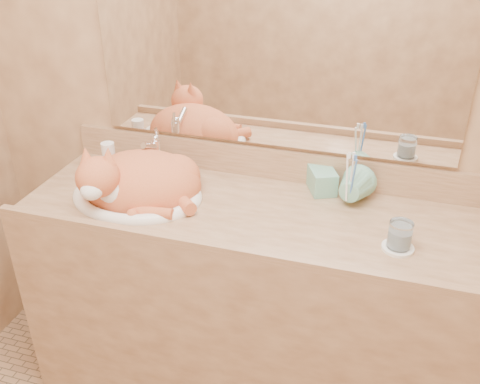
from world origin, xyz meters
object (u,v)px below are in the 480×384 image
(soap_dispenser, at_px, (328,175))
(toothbrush_cup, at_px, (348,194))
(water_glass, at_px, (400,235))
(vanity_counter, at_px, (250,307))
(sink_basin, at_px, (136,179))
(cat, at_px, (137,180))

(soap_dispenser, distance_m, toothbrush_cup, 0.10)
(toothbrush_cup, height_order, water_glass, toothbrush_cup)
(vanity_counter, xyz_separation_m, soap_dispenser, (0.23, 0.16, 0.52))
(water_glass, bearing_deg, sink_basin, 176.07)
(soap_dispenser, bearing_deg, sink_basin, 170.92)
(water_glass, bearing_deg, cat, 176.29)
(toothbrush_cup, relative_size, water_glass, 1.45)
(sink_basin, xyz_separation_m, toothbrush_cup, (0.73, 0.13, -0.02))
(vanity_counter, bearing_deg, toothbrush_cup, 19.95)
(sink_basin, xyz_separation_m, soap_dispenser, (0.65, 0.18, 0.02))
(vanity_counter, relative_size, cat, 3.78)
(toothbrush_cup, bearing_deg, sink_basin, -169.66)
(sink_basin, relative_size, water_glass, 5.47)
(sink_basin, distance_m, toothbrush_cup, 0.74)
(vanity_counter, height_order, sink_basin, sink_basin)
(cat, height_order, water_glass, cat)
(vanity_counter, height_order, soap_dispenser, soap_dispenser)
(vanity_counter, distance_m, water_glass, 0.69)
(toothbrush_cup, bearing_deg, cat, -169.29)
(vanity_counter, relative_size, soap_dispenser, 8.39)
(soap_dispenser, distance_m, water_glass, 0.36)
(cat, bearing_deg, toothbrush_cup, -5.29)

